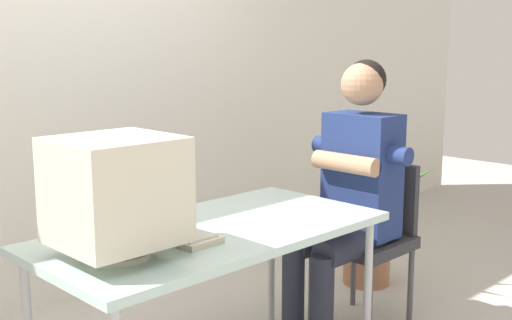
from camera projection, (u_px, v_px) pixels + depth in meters
The scene contains 8 objects.
wall_back at pixel (90, 36), 3.67m from camera, with size 8.00×0.10×3.00m, color silver.
desk at pixel (213, 239), 2.63m from camera, with size 1.45×0.73×0.72m.
crt_monitor at pixel (117, 191), 2.22m from camera, with size 0.41×0.38×0.43m.
keyboard at pixel (172, 233), 2.50m from camera, with size 0.18×0.43×0.03m.
office_chair at pixel (369, 231), 3.34m from camera, with size 0.43×0.43×0.85m.
person_seated at pixel (350, 188), 3.17m from camera, with size 0.70×0.56×1.38m.
potted_plant at pixel (368, 223), 3.92m from camera, with size 0.78×0.76×0.89m.
desk_mug at pixel (128, 218), 2.63m from camera, with size 0.07×0.09×0.08m.
Camera 1 is at (-1.66, -1.92, 1.45)m, focal length 45.14 mm.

